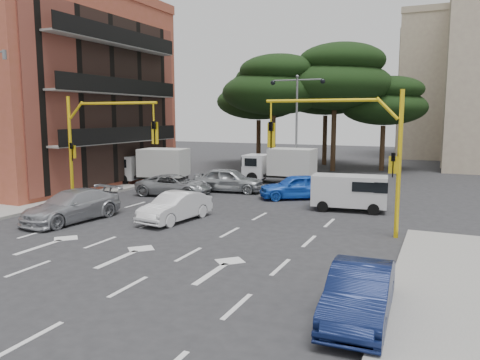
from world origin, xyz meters
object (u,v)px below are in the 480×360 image
object	(u,v)px
signal_mast_right	(355,142)
car_navy_parked	(359,293)
signal_mast_left	(96,136)
street_lamp_center	(297,109)
car_white_hatch	(175,207)
car_silver_cross_a	(175,185)
car_blue_compact	(296,187)
car_silver_cross_b	(229,180)
box_truck_b	(280,166)
box_truck_a	(151,167)
van_white	(349,193)
car_silver_wagon	(72,206)

from	to	relation	value
signal_mast_right	car_navy_parked	size ratio (longest dim) A/B	1.46
signal_mast_left	street_lamp_center	world-z (taller)	street_lamp_center
signal_mast_right	street_lamp_center	xyz separation A→B (m)	(-6.80, 14.01, 1.54)
signal_mast_left	car_white_hatch	distance (m)	6.46
car_white_hatch	car_silver_cross_a	bearing A→B (deg)	129.70
car_blue_compact	car_silver_cross_b	size ratio (longest dim) A/B	0.94
signal_mast_right	car_blue_compact	distance (m)	8.97
car_white_hatch	box_truck_b	distance (m)	13.74
car_silver_cross_a	car_silver_cross_b	size ratio (longest dim) A/B	1.03
signal_mast_left	car_silver_cross_a	world-z (taller)	signal_mast_left
car_silver_cross_b	box_truck_a	distance (m)	6.43
signal_mast_left	street_lamp_center	xyz separation A→B (m)	(6.80, 14.01, 1.54)
car_white_hatch	car_blue_compact	bearing A→B (deg)	74.32
street_lamp_center	car_blue_compact	world-z (taller)	street_lamp_center
signal_mast_left	car_navy_parked	bearing A→B (deg)	-28.98
car_silver_cross_b	car_navy_parked	distance (m)	19.72
car_silver_cross_a	signal_mast_left	bearing A→B (deg)	154.71
van_white	box_truck_b	world-z (taller)	box_truck_b
street_lamp_center	car_white_hatch	xyz separation A→B (m)	(-1.29, -15.04, -4.75)
signal_mast_left	street_lamp_center	size ratio (longest dim) A/B	0.77
car_silver_cross_b	signal_mast_left	bearing A→B (deg)	144.11
box_truck_a	car_white_hatch	bearing A→B (deg)	-150.65
car_silver_cross_a	car_silver_cross_b	world-z (taller)	car_silver_cross_b
street_lamp_center	car_white_hatch	size ratio (longest dim) A/B	1.88
street_lamp_center	van_white	distance (m)	11.76
van_white	car_white_hatch	bearing A→B (deg)	-57.07
signal_mast_right	box_truck_a	world-z (taller)	signal_mast_right
signal_mast_left	van_white	xyz separation A→B (m)	(12.57, 4.78, -2.93)
car_white_hatch	car_navy_parked	xyz separation A→B (m)	(9.85, -7.48, -0.00)
car_silver_wagon	box_truck_b	world-z (taller)	box_truck_b
car_silver_cross_a	van_white	world-z (taller)	van_white
signal_mast_right	car_navy_parked	xyz separation A→B (m)	(1.76, -8.51, -3.21)
signal_mast_left	car_blue_compact	xyz separation A→B (m)	(8.97, 7.01, -3.14)
box_truck_b	car_blue_compact	bearing A→B (deg)	-153.20
signal_mast_right	car_silver_cross_a	bearing A→B (deg)	157.16
signal_mast_right	street_lamp_center	world-z (taller)	street_lamp_center
van_white	box_truck_a	size ratio (longest dim) A/B	0.71
street_lamp_center	car_blue_compact	size ratio (longest dim) A/B	1.78
street_lamp_center	car_silver_cross_b	size ratio (longest dim) A/B	1.69
car_white_hatch	car_navy_parked	distance (m)	12.37
car_silver_cross_a	box_truck_b	size ratio (longest dim) A/B	0.90
car_blue_compact	car_silver_cross_a	xyz separation A→B (m)	(-7.25, -2.00, -0.08)
signal_mast_right	car_blue_compact	size ratio (longest dim) A/B	1.38
car_white_hatch	van_white	xyz separation A→B (m)	(7.05, 5.82, 0.27)
street_lamp_center	car_silver_cross_b	bearing A→B (deg)	-112.61
car_silver_cross_a	box_truck_a	xyz separation A→B (m)	(-3.91, 3.21, 0.66)
car_blue_compact	car_silver_wagon	size ratio (longest dim) A/B	0.86
car_silver_cross_b	van_white	bearing A→B (deg)	-116.80
signal_mast_right	car_silver_cross_b	size ratio (longest dim) A/B	1.30
signal_mast_right	car_white_hatch	xyz separation A→B (m)	(-8.09, -1.04, -3.20)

